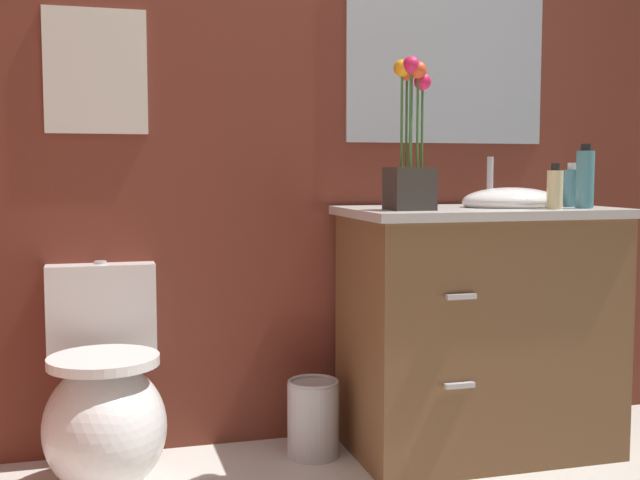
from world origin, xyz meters
The scene contains 10 objects.
wall_back centered at (0.20, 1.58, 1.25)m, with size 4.38×0.05×2.50m, color maroon.
toilet centered at (-0.67, 1.28, 0.24)m, with size 0.38×0.59×0.69m.
vanity_cabinet centered at (0.62, 1.26, 0.45)m, with size 0.94×0.56×1.05m.
flower_vase centered at (0.31, 1.17, 1.05)m, with size 0.14×0.14×0.50m.
soap_bottle centered at (0.96, 1.23, 0.94)m, with size 0.05×0.05×0.16m.
lotion_bottle centered at (0.93, 1.11, 0.97)m, with size 0.06×0.06×0.22m.
hand_wash_bottle centered at (0.80, 1.09, 0.94)m, with size 0.05×0.05×0.15m.
trash_bin centered at (0.03, 1.34, 0.14)m, with size 0.18×0.18×0.27m.
wall_poster centered at (-0.67, 1.55, 1.33)m, with size 0.34×0.01×0.42m, color silver.
wall_mirror centered at (0.61, 1.55, 1.45)m, with size 0.80×0.01×0.70m, color #B2BCC6.
Camera 1 is at (-0.69, -1.29, 1.00)m, focal length 45.05 mm.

